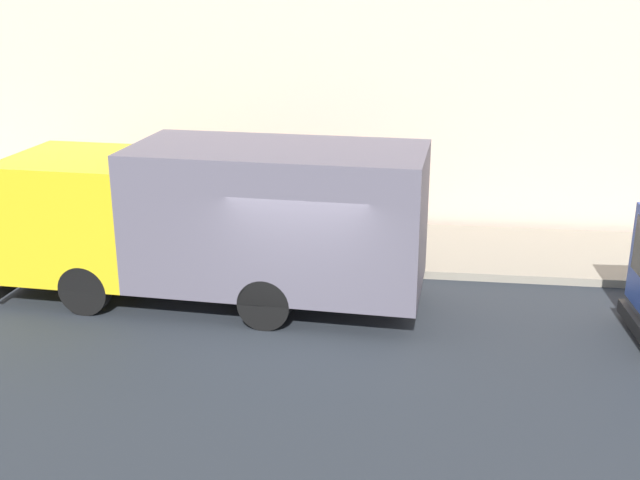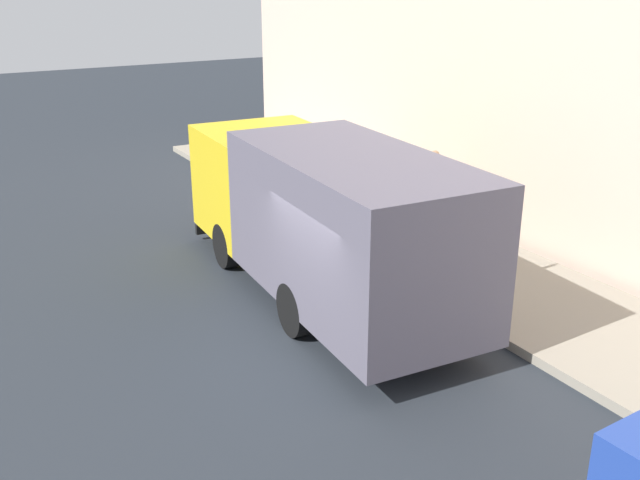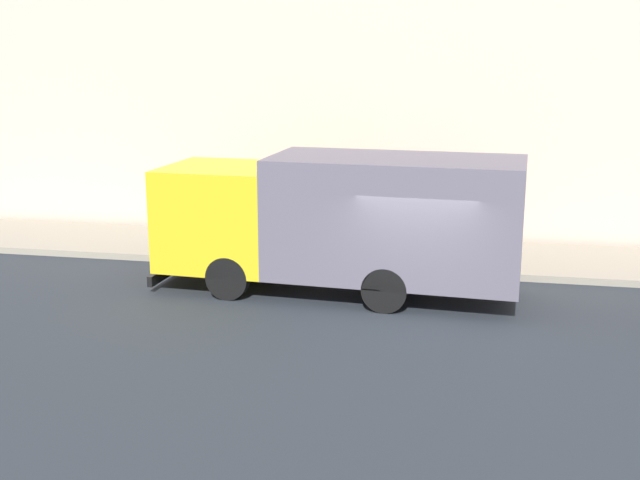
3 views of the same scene
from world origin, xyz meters
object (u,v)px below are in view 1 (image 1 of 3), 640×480
street_sign_post (313,194)px  pedestrian_walking (174,185)px  pedestrian_standing (55,201)px  traffic_cone_orange (38,230)px  large_utility_truck (218,216)px

street_sign_post → pedestrian_walking: bearing=56.4°
pedestrian_walking → street_sign_post: 4.78m
pedestrian_walking → street_sign_post: bearing=15.9°
pedestrian_standing → traffic_cone_orange: (-0.45, 0.29, -0.59)m
pedestrian_walking → pedestrian_standing: (-1.75, 2.36, -0.03)m
large_utility_truck → pedestrian_walking: 5.22m
large_utility_truck → traffic_cone_orange: size_ratio=14.24×
traffic_cone_orange → street_sign_post: bearing=-93.7°
traffic_cone_orange → pedestrian_walking: bearing=-50.3°
large_utility_truck → street_sign_post: 2.53m
large_utility_truck → pedestrian_standing: large_utility_truck is taller
street_sign_post → large_utility_truck: bearing=141.4°
pedestrian_walking → traffic_cone_orange: 3.50m
pedestrian_walking → street_sign_post: street_sign_post is taller
large_utility_truck → pedestrian_standing: 5.56m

